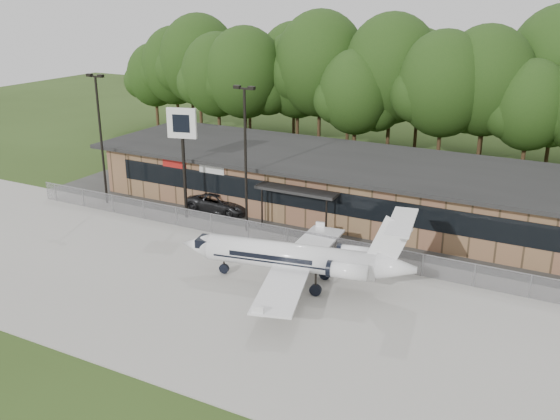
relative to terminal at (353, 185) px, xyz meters
The scene contains 11 objects.
ground 24.04m from the terminal, 89.99° to the right, with size 160.00×160.00×0.00m, color #2C4017.
apron 16.08m from the terminal, 89.99° to the right, with size 64.00×18.00×0.08m, color #9E9B93.
parking_lot 4.93m from the terminal, 89.96° to the right, with size 50.00×9.00×0.06m, color #383835.
terminal is the anchor object (origin of this frame).
fence 9.05m from the terminal, 89.98° to the right, with size 46.00×0.04×1.52m.
treeline 18.83m from the terminal, 89.99° to the left, with size 72.00×12.00×15.00m, color #163310, non-canonical shape.
light_pole_left 19.84m from the terminal, 157.54° to the right, with size 1.55×0.30×10.23m.
light_pole_mid 9.73m from the terminal, 123.89° to the right, with size 1.55×0.30×10.23m.
business_jet 13.53m from the terminal, 81.29° to the right, with size 14.07×12.62×4.74m.
suv 10.27m from the terminal, 152.38° to the right, with size 2.41×5.24×1.46m, color #2C2D2F.
pole_sign 13.31m from the terminal, 145.61° to the right, with size 2.16×0.79×8.27m.
Camera 1 is at (16.36, -18.63, 16.08)m, focal length 40.00 mm.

